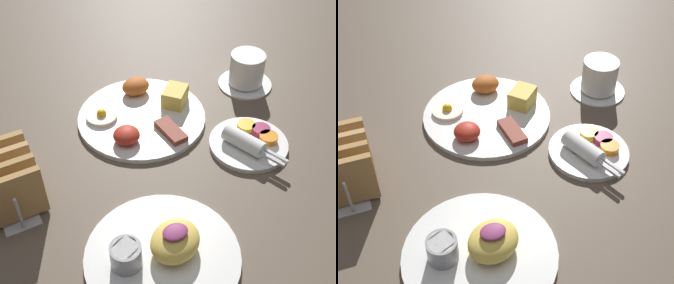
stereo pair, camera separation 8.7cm
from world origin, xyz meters
TOP-DOWN VIEW (x-y plane):
  - ground_plane at (0.00, 0.00)m, footprint 3.00×3.00m
  - plate_breakfast at (0.06, 0.16)m, footprint 0.26×0.26m
  - plate_condiments at (0.21, -0.01)m, footprint 0.15×0.17m
  - plate_foreground at (-0.06, -0.16)m, footprint 0.24×0.24m
  - toast_rack at (-0.23, 0.07)m, footprint 0.10×0.15m
  - coffee_cup at (0.32, 0.16)m, footprint 0.12×0.12m

SIDE VIEW (x-z plane):
  - ground_plane at x=0.00m, z-range 0.00..0.00m
  - plate_breakfast at x=0.06m, z-range -0.01..0.03m
  - plate_condiments at x=0.21m, z-range -0.01..0.03m
  - plate_foreground at x=-0.06m, z-range -0.01..0.04m
  - coffee_cup at x=0.32m, z-range 0.00..0.08m
  - toast_rack at x=-0.23m, z-range 0.00..0.10m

